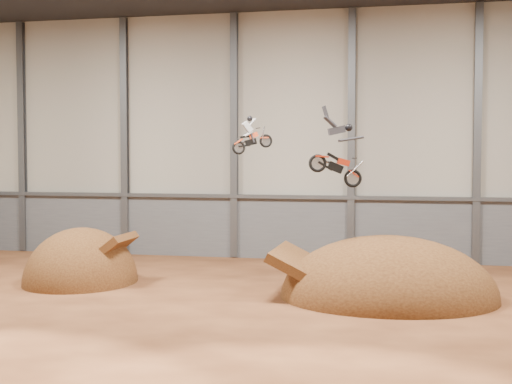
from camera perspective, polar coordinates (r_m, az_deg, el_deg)
floor at (r=26.31m, az=-2.38°, el=-10.02°), size 40.00×40.00×0.00m
back_wall at (r=40.34m, az=2.93°, el=4.53°), size 40.00×0.10×14.00m
lower_band_back at (r=40.45m, az=2.89°, el=-2.93°), size 39.80×0.18×3.50m
steel_rail at (r=40.15m, az=2.86°, el=-0.39°), size 39.80×0.35×0.20m
steel_column_0 at (r=45.86m, az=-18.20°, el=4.20°), size 0.40×0.36×13.90m
steel_column_1 at (r=42.89m, az=-10.46°, el=4.39°), size 0.40×0.36×13.90m
steel_column_2 at (r=40.81m, az=-1.75°, el=4.51°), size 0.40×0.36×13.90m
steel_column_3 at (r=39.75m, az=7.65°, el=4.53°), size 0.40×0.36×13.90m
steel_column_4 at (r=39.80m, az=17.29°, el=4.42°), size 0.40×0.36×13.90m
takeoff_ramp at (r=34.27m, az=-13.81°, el=-7.04°), size 5.10×5.89×5.10m
landing_ramp at (r=30.30m, az=10.51°, el=-8.32°), size 8.95×7.92×5.17m
fmx_rider_a at (r=31.29m, az=-0.17°, el=4.85°), size 2.26×1.62×2.05m
fmx_rider_b at (r=29.21m, az=6.10°, el=3.61°), size 3.94×1.92×3.62m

